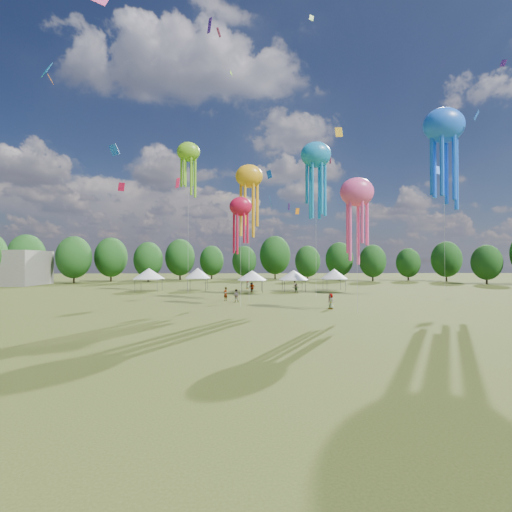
{
  "coord_description": "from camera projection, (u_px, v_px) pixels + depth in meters",
  "views": [
    {
      "loc": [
        -4.83,
        -14.12,
        5.61
      ],
      "look_at": [
        -3.87,
        15.0,
        6.0
      ],
      "focal_mm": 25.61,
      "sensor_mm": 36.0,
      "label": 1
    }
  ],
  "objects": [
    {
      "name": "ground",
      "position": [
        368.0,
        405.0,
        14.19
      ],
      "size": [
        300.0,
        300.0,
        0.0
      ],
      "primitive_type": "plane",
      "color": "#384416",
      "rests_on": "ground"
    },
    {
      "name": "small_kites",
      "position": [
        266.0,
        104.0,
        58.39
      ],
      "size": [
        75.47,
        59.0,
        44.24
      ],
      "color": "#F2AB18",
      "rests_on": "ground"
    },
    {
      "name": "show_kites",
      "position": [
        351.0,
        164.0,
        53.39
      ],
      "size": [
        44.71,
        26.81,
        28.6
      ],
      "color": "#F2AB18",
      "rests_on": "ground"
    },
    {
      "name": "spectator_near",
      "position": [
        236.0,
        296.0,
        49.44
      ],
      "size": [
        0.87,
        0.68,
        1.77
      ],
      "primitive_type": "imported",
      "rotation": [
        0.0,
        0.0,
        3.13
      ],
      "color": "gray",
      "rests_on": "ground"
    },
    {
      "name": "festival_tents",
      "position": [
        242.0,
        274.0,
        67.49
      ],
      "size": [
        39.82,
        7.84,
        4.31
      ],
      "color": "#47474C",
      "rests_on": "ground"
    },
    {
      "name": "spectators_far",
      "position": [
        271.0,
        289.0,
        62.2
      ],
      "size": [
        13.6,
        32.7,
        1.91
      ],
      "color": "gray",
      "rests_on": "ground"
    },
    {
      "name": "treeline",
      "position": [
        248.0,
        256.0,
        76.63
      ],
      "size": [
        201.57,
        95.24,
        13.43
      ],
      "color": "#38281C",
      "rests_on": "ground"
    }
  ]
}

